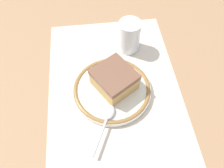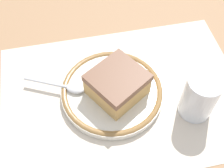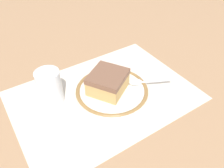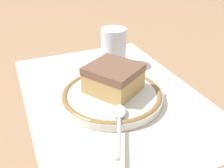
# 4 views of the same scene
# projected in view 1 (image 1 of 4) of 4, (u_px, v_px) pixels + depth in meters

# --- Properties ---
(ground_plane) EXTENTS (2.40, 2.40, 0.00)m
(ground_plane) POSITION_uv_depth(u_px,v_px,m) (114.00, 84.00, 0.57)
(ground_plane) COLOR #9E7551
(placemat) EXTENTS (0.47, 0.33, 0.00)m
(placemat) POSITION_uv_depth(u_px,v_px,m) (114.00, 84.00, 0.57)
(placemat) COLOR beige
(placemat) RESTS_ON ground_plane
(plate) EXTENTS (0.19, 0.19, 0.02)m
(plate) POSITION_uv_depth(u_px,v_px,m) (112.00, 90.00, 0.55)
(plate) COLOR silver
(plate) RESTS_ON placemat
(cake_slice) EXTENTS (0.12, 0.12, 0.05)m
(cake_slice) POSITION_uv_depth(u_px,v_px,m) (115.00, 79.00, 0.53)
(cake_slice) COLOR tan
(cake_slice) RESTS_ON plate
(spoon) EXTENTS (0.12, 0.07, 0.01)m
(spoon) POSITION_uv_depth(u_px,v_px,m) (107.00, 118.00, 0.50)
(spoon) COLOR silver
(spoon) RESTS_ON plate
(cup) EXTENTS (0.06, 0.06, 0.09)m
(cup) POSITION_uv_depth(u_px,v_px,m) (129.00, 38.00, 0.61)
(cup) COLOR silver
(cup) RESTS_ON placemat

